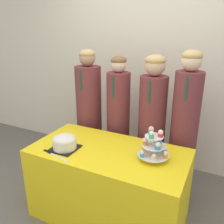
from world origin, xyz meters
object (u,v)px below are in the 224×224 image
Objects in this scene: student_2 at (151,129)px; student_3 at (184,133)px; student_0 at (89,118)px; student_1 at (118,125)px; round_cake at (64,142)px; cake_knife at (52,154)px; cupcake_stand at (154,146)px.

student_3 is at bearing -0.00° from student_2.
student_0 is at bearing 180.00° from student_2.
student_0 is 1.10m from student_3.
student_1 is 0.72m from student_3.
student_2 is (0.77, -0.00, 0.01)m from student_0.
round_cake is at bearing -104.38° from student_1.
student_1 is 0.39m from student_2.
student_2 is at bearing 66.43° from cake_knife.
student_1 is at bearing 75.62° from round_cake.
student_2 is at bearing 108.95° from cupcake_stand.
round_cake reaches higher than cake_knife.
cupcake_stand is (0.81, 0.31, 0.12)m from cake_knife.
cake_knife is 0.21× the size of student_2.
student_3 reaches higher than round_cake.
student_2 is 0.33m from student_3.
round_cake is at bearing -141.18° from student_3.
student_1 is 0.94× the size of student_3.
student_1 is (0.23, 0.86, -0.01)m from cake_knife.
cupcake_stand reaches higher than round_cake.
student_2 is (0.58, 0.73, -0.05)m from round_cake.
student_0 is 1.04× the size of student_1.
student_0 reaches higher than student_1.
student_1 is at bearing -0.00° from student_0.
student_1 is at bearing -180.00° from student_2.
student_2 reaches higher than round_cake.
student_0 is (-0.19, 0.73, -0.06)m from round_cake.
student_0 reaches higher than cupcake_stand.
cupcake_stand is 0.18× the size of student_0.
student_3 is at bearing 38.82° from round_cake.
cake_knife is at bearing -110.43° from round_cake.
cake_knife is 0.88m from cupcake_stand.
round_cake is at bearing -128.22° from student_2.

